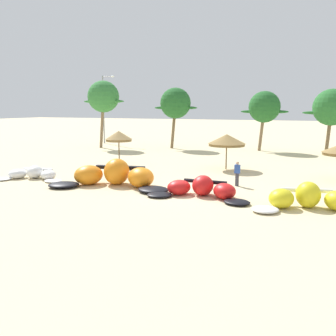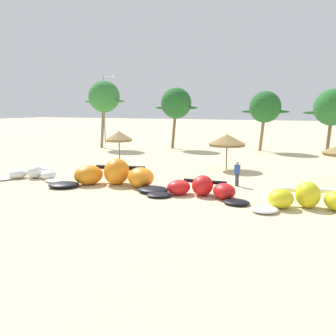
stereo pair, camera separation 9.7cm
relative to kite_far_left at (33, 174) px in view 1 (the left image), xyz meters
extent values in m
plane|color=beige|center=(11.49, 0.70, -0.35)|extent=(260.00, 260.00, 0.00)
ellipsoid|color=white|center=(-1.70, -1.25, -0.26)|extent=(1.70, 1.63, 0.18)
ellipsoid|color=white|center=(-1.15, -0.30, -0.01)|extent=(1.48, 1.62, 0.68)
ellipsoid|color=white|center=(-0.07, 0.28, 0.11)|extent=(1.36, 1.54, 0.92)
ellipsoid|color=white|center=(1.16, 0.27, -0.01)|extent=(1.71, 1.68, 0.68)
ellipsoid|color=white|center=(2.09, -0.32, -0.26)|extent=(1.43, 1.22, 0.18)
cylinder|color=white|center=(-0.18, 0.73, 0.21)|extent=(2.27, 0.75, 0.21)
cube|color=white|center=(-0.04, 0.15, 0.11)|extent=(0.92, 0.66, 0.04)
ellipsoid|color=black|center=(3.89, -1.41, -0.18)|extent=(2.54, 2.42, 0.35)
ellipsoid|color=orange|center=(4.83, -0.02, 0.29)|extent=(2.34, 2.49, 1.29)
ellipsoid|color=orange|center=(6.55, 0.75, 0.52)|extent=(1.97, 2.23, 1.74)
ellipsoid|color=orange|center=(8.43, 0.61, 0.29)|extent=(2.57, 2.57, 1.29)
ellipsoid|color=black|center=(9.79, -0.39, -0.18)|extent=(2.23, 1.98, 0.35)
cylinder|color=black|center=(6.43, 1.43, 0.68)|extent=(3.51, 0.91, 0.32)
cube|color=black|center=(6.58, 0.56, 0.52)|extent=(1.38, 0.92, 0.04)
ellipsoid|color=black|center=(10.58, -1.23, -0.24)|extent=(1.82, 1.69, 0.24)
ellipsoid|color=red|center=(11.42, -0.30, 0.09)|extent=(1.84, 1.90, 0.88)
ellipsoid|color=red|center=(12.77, 0.09, 0.24)|extent=(1.28, 1.50, 1.19)
ellipsoid|color=red|center=(14.14, -0.21, 0.09)|extent=(1.87, 1.91, 0.88)
ellipsoid|color=black|center=(15.04, -1.09, -0.24)|extent=(1.78, 1.63, 0.24)
cylinder|color=black|center=(12.75, 0.60, 0.36)|extent=(2.62, 0.32, 0.24)
cube|color=black|center=(12.78, -0.06, 0.24)|extent=(0.97, 0.56, 0.04)
ellipsoid|color=white|center=(16.65, -2.01, -0.22)|extent=(1.81, 1.77, 0.27)
ellipsoid|color=yellow|center=(17.29, -0.93, 0.15)|extent=(1.65, 1.71, 1.00)
ellipsoid|color=yellow|center=(18.54, -0.28, 0.32)|extent=(1.51, 1.59, 1.35)
cylinder|color=white|center=(18.43, 0.18, 0.44)|extent=(2.60, 0.83, 0.24)
cube|color=white|center=(18.57, -0.41, 0.32)|extent=(1.04, 0.69, 0.04)
cylinder|color=brown|center=(2.61, 7.73, 0.82)|extent=(0.10, 0.10, 2.35)
cone|color=#9E7F4C|center=(2.61, 7.73, 2.36)|extent=(2.37, 2.37, 0.73)
cylinder|color=olive|center=(2.61, 7.73, 1.89)|extent=(2.25, 2.25, 0.20)
cylinder|color=brown|center=(11.85, 9.46, 0.72)|extent=(0.10, 0.10, 2.15)
cone|color=olive|center=(11.85, 9.46, 2.19)|extent=(3.11, 3.11, 0.78)
cylinder|color=olive|center=(11.85, 9.46, 1.69)|extent=(2.95, 2.95, 0.20)
cylinder|color=#383842|center=(14.07, 3.39, 0.07)|extent=(0.24, 0.24, 0.85)
cube|color=#2D51A8|center=(14.07, 3.39, 0.78)|extent=(0.36, 0.22, 0.56)
sphere|color=tan|center=(14.07, 3.39, 1.17)|extent=(0.20, 0.20, 0.20)
cylinder|color=#7F6647|center=(-6.69, 19.34, 2.87)|extent=(0.95, 0.36, 6.45)
sphere|color=#337A38|center=(-6.40, 19.34, 6.09)|extent=(3.94, 3.94, 3.94)
ellipsoid|color=#337A38|center=(-7.97, 19.34, 5.50)|extent=(2.76, 0.50, 0.36)
ellipsoid|color=#337A38|center=(-4.82, 19.34, 5.50)|extent=(2.76, 0.50, 0.36)
cylinder|color=brown|center=(1.93, 22.24, 2.46)|extent=(0.85, 0.36, 5.64)
sphere|color=#236028|center=(2.18, 22.24, 5.28)|extent=(3.79, 3.79, 3.79)
ellipsoid|color=#236028|center=(0.66, 22.24, 4.71)|extent=(2.66, 0.50, 0.36)
ellipsoid|color=#236028|center=(3.70, 22.24, 4.71)|extent=(2.66, 0.50, 0.36)
cylinder|color=#7F6647|center=(12.52, 23.94, 2.23)|extent=(0.76, 0.36, 5.18)
sphere|color=#236028|center=(12.72, 23.94, 4.81)|extent=(3.68, 3.68, 3.68)
ellipsoid|color=#236028|center=(11.25, 23.94, 4.26)|extent=(2.57, 0.50, 0.36)
ellipsoid|color=#236028|center=(14.19, 23.94, 4.26)|extent=(2.57, 0.50, 0.36)
cylinder|color=brown|center=(19.74, 22.23, 2.21)|extent=(0.61, 0.36, 5.13)
sphere|color=#286B2D|center=(19.87, 22.23, 4.77)|extent=(3.86, 3.86, 3.86)
ellipsoid|color=#286B2D|center=(18.33, 22.23, 4.19)|extent=(2.70, 0.50, 0.36)
cylinder|color=gray|center=(-9.75, 24.44, 4.39)|extent=(0.18, 0.18, 9.49)
cylinder|color=gray|center=(-8.94, 24.44, 8.99)|extent=(1.62, 0.10, 0.10)
ellipsoid|color=silver|center=(-8.13, 24.44, 8.99)|extent=(0.56, 0.24, 0.20)
camera|label=1|loc=(18.89, -19.60, 4.73)|focal=38.34mm
camera|label=2|loc=(18.98, -19.56, 4.73)|focal=38.34mm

